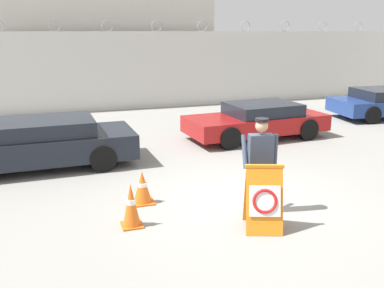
% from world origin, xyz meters
% --- Properties ---
extents(ground_plane, '(90.00, 90.00, 0.00)m').
position_xyz_m(ground_plane, '(0.00, 0.00, 0.00)').
color(ground_plane, gray).
extents(perimeter_wall, '(36.00, 0.30, 3.72)m').
position_xyz_m(perimeter_wall, '(-0.00, 11.15, 1.64)').
color(perimeter_wall, silver).
rests_on(perimeter_wall, ground_plane).
extents(building_block, '(9.48, 5.91, 4.65)m').
position_xyz_m(building_block, '(-0.71, 15.01, 2.33)').
color(building_block, beige).
rests_on(building_block, ground_plane).
extents(barricade_sign, '(0.80, 0.83, 1.16)m').
position_xyz_m(barricade_sign, '(-0.19, -1.11, 0.58)').
color(barricade_sign, orange).
rests_on(barricade_sign, ground_plane).
extents(security_guard, '(0.64, 0.49, 1.82)m').
position_xyz_m(security_guard, '(0.07, -0.44, 1.02)').
color(security_guard, '#514C42').
rests_on(security_guard, ground_plane).
extents(traffic_cone_near, '(0.43, 0.43, 0.66)m').
position_xyz_m(traffic_cone_near, '(-1.92, 0.69, 0.33)').
color(traffic_cone_near, orange).
rests_on(traffic_cone_near, ground_plane).
extents(traffic_cone_mid, '(0.36, 0.36, 0.80)m').
position_xyz_m(traffic_cone_mid, '(-2.32, -0.28, 0.39)').
color(traffic_cone_mid, orange).
rests_on(traffic_cone_mid, ground_plane).
extents(parked_car_front_coupe, '(4.77, 2.06, 1.21)m').
position_xyz_m(parked_car_front_coupe, '(-3.84, 3.76, 0.62)').
color(parked_car_front_coupe, black).
rests_on(parked_car_front_coupe, ground_plane).
extents(parked_car_rear_sedan, '(4.57, 2.17, 1.11)m').
position_xyz_m(parked_car_rear_sedan, '(2.66, 4.72, 0.57)').
color(parked_car_rear_sedan, black).
rests_on(parked_car_rear_sedan, ground_plane).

